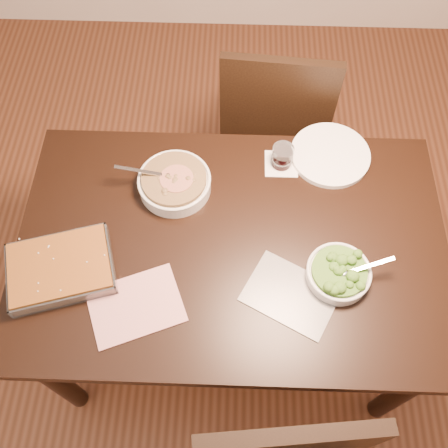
% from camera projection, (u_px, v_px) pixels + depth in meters
% --- Properties ---
extents(ground, '(4.00, 4.00, 0.00)m').
position_uv_depth(ground, '(230.00, 319.00, 2.27)').
color(ground, '#472414').
rests_on(ground, ground).
extents(table, '(1.40, 0.90, 0.75)m').
position_uv_depth(table, '(232.00, 255.00, 1.70)').
color(table, black).
rests_on(table, ground).
extents(magazine_a, '(0.33, 0.29, 0.01)m').
position_uv_depth(magazine_a, '(136.00, 305.00, 1.51)').
color(magazine_a, '#C3374B').
rests_on(magazine_a, table).
extents(magazine_b, '(0.33, 0.30, 0.00)m').
position_uv_depth(magazine_b, '(291.00, 294.00, 1.53)').
color(magazine_b, '#2A2A33').
rests_on(magazine_b, table).
extents(coaster, '(0.11, 0.11, 0.00)m').
position_uv_depth(coaster, '(281.00, 164.00, 1.77)').
color(coaster, white).
rests_on(coaster, table).
extents(stew_bowl, '(0.28, 0.25, 0.09)m').
position_uv_depth(stew_bowl, '(174.00, 182.00, 1.69)').
color(stew_bowl, silver).
rests_on(stew_bowl, table).
extents(broccoli_bowl, '(0.23, 0.20, 0.08)m').
position_uv_depth(broccoli_bowl, '(338.00, 273.00, 1.53)').
color(broccoli_bowl, silver).
rests_on(broccoli_bowl, table).
extents(baking_dish, '(0.37, 0.31, 0.06)m').
position_uv_depth(baking_dish, '(61.00, 269.00, 1.54)').
color(baking_dish, silver).
rests_on(baking_dish, table).
extents(wine_tumbler, '(0.07, 0.07, 0.08)m').
position_uv_depth(wine_tumbler, '(282.00, 156.00, 1.73)').
color(wine_tumbler, black).
rests_on(wine_tumbler, coaster).
extents(dinner_plate, '(0.28, 0.28, 0.02)m').
position_uv_depth(dinner_plate, '(330.00, 155.00, 1.78)').
color(dinner_plate, white).
rests_on(dinner_plate, table).
extents(chair_far, '(0.48, 0.48, 0.95)m').
position_uv_depth(chair_far, '(275.00, 116.00, 2.17)').
color(chair_far, black).
rests_on(chair_far, ground).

